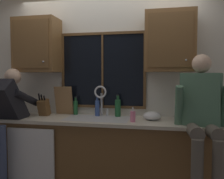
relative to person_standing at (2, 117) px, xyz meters
The scene contains 23 objects.
back_wall 1.40m from the person_standing, 29.36° to the left, with size 5.59×0.12×2.55m, color silver.
window_glass 1.39m from the person_standing, 28.25° to the left, with size 1.10×0.02×0.95m, color black.
window_frame_top 1.65m from the person_standing, 27.85° to the left, with size 1.17×0.02×0.04m, color brown.
window_frame_bottom 1.26m from the person_standing, 27.85° to the left, with size 1.17×0.02×0.04m, color brown.
window_frame_left 0.98m from the person_standing, 47.12° to the left, with size 0.04×0.02×0.95m, color brown.
window_frame_right 1.87m from the person_standing, 19.29° to the left, with size 0.04×0.02×0.95m, color brown.
window_mullion_center 1.38m from the person_standing, 27.77° to the left, with size 0.02×0.02×0.95m, color brown.
lower_cabinet_run 1.33m from the person_standing, 14.96° to the left, with size 3.19×0.58×0.88m, color brown.
countertop 1.22m from the person_standing, 14.06° to the left, with size 3.25×0.62×0.04m, color beige.
dishwasher_front 0.62m from the person_standing, ahead, with size 0.60×0.02×0.74m, color white.
upper_cabinet_left 1.03m from the person_standing, 60.97° to the left, with size 0.58×0.36×0.72m.
upper_cabinet_right 2.23m from the person_standing, 12.42° to the left, with size 0.58×0.36×0.72m.
sink 1.16m from the person_standing, 15.39° to the left, with size 0.80×0.46×0.21m.
faucet 1.24m from the person_standing, 23.46° to the left, with size 0.18×0.09×0.40m.
person_standing is the anchor object (origin of this frame).
person_sitting_on_counter 2.31m from the person_standing, ahead, with size 0.54×0.66×1.26m.
knife_block 0.52m from the person_standing, 44.28° to the left, with size 0.12×0.18×0.32m.
cutting_board 0.79m from the person_standing, 41.50° to the left, with size 0.25×0.02×0.39m, color #997047.
mixing_bowl 1.82m from the person_standing, 10.78° to the left, with size 0.21×0.21×0.11m, color silver.
soap_dispenser 1.58m from the person_standing, ahead, with size 0.06×0.07×0.17m.
bottle_green_glass 1.17m from the person_standing, 23.94° to the left, with size 0.06×0.06×0.27m.
bottle_tall_clear 0.92m from the person_standing, 34.42° to the left, with size 0.06×0.06×0.25m.
bottle_amber_small 1.43m from the person_standing, 20.01° to the left, with size 0.08×0.08×0.29m.
Camera 1 is at (0.69, -3.10, 1.45)m, focal length 37.64 mm.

